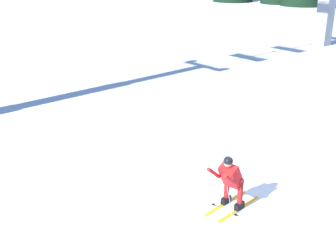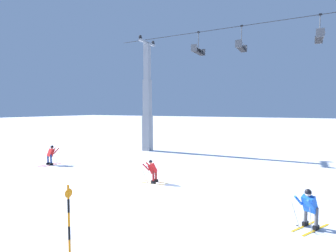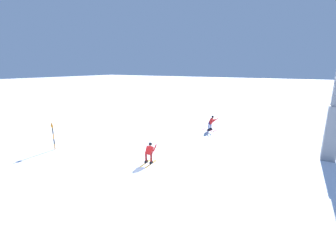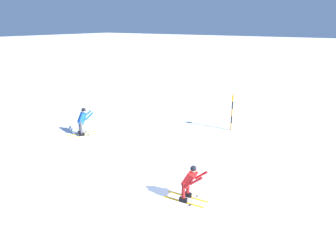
% 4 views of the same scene
% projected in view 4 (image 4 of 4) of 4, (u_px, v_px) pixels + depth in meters
% --- Properties ---
extents(ground_plane, '(260.00, 260.00, 0.00)m').
position_uv_depth(ground_plane, '(164.00, 191.00, 11.44)').
color(ground_plane, white).
extents(skier_carving_main, '(1.60, 0.74, 1.49)m').
position_uv_depth(skier_carving_main, '(190.00, 181.00, 10.56)').
color(skier_carving_main, yellow).
rests_on(skier_carving_main, ground_plane).
extents(trail_marker_pole, '(0.07, 0.28, 2.14)m').
position_uv_depth(trail_marker_pole, '(232.00, 111.00, 17.49)').
color(trail_marker_pole, orange).
rests_on(trail_marker_pole, ground_plane).
extents(skier_distant_uphill, '(1.31, 1.78, 1.64)m').
position_uv_depth(skier_distant_uphill, '(82.00, 120.00, 16.88)').
color(skier_distant_uphill, yellow).
rests_on(skier_distant_uphill, ground_plane).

